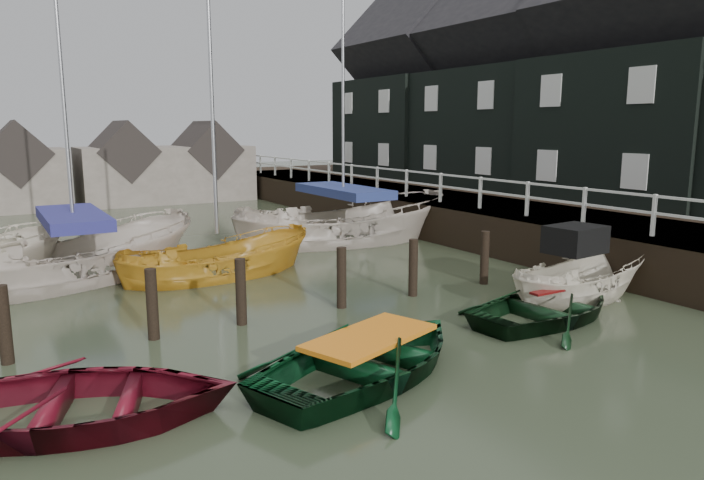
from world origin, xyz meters
TOP-DOWN VIEW (x-y plane):
  - ground at (0.00, 0.00)m, footprint 120.00×120.00m
  - pier at (9.48, 10.00)m, footprint 3.04×32.00m
  - land_strip at (15.00, 10.00)m, footprint 14.00×38.00m
  - quay_houses at (14.99, 8.66)m, footprint 6.52×28.14m
  - mooring_pilings at (-1.11, 3.00)m, footprint 13.72×0.22m
  - far_sheds at (0.83, 26.00)m, footprint 14.00×4.08m
  - rowboat_red at (-4.82, -0.04)m, footprint 5.29×4.52m
  - rowboat_green at (-0.39, -0.71)m, footprint 5.31×4.54m
  - rowboat_dkgreen at (4.57, -0.05)m, footprint 4.23×3.20m
  - motorboat at (6.34, 0.66)m, footprint 4.51×2.05m
  - sailboat_b at (-3.60, 8.90)m, footprint 7.86×5.36m
  - sailboat_c at (-0.18, 7.43)m, footprint 5.76×2.57m
  - sailboat_d at (5.38, 10.15)m, footprint 8.39×4.12m

SIDE VIEW (x-z plane):
  - ground at x=0.00m, z-range 0.00..0.00m
  - land_strip at x=15.00m, z-range -0.75..0.75m
  - rowboat_red at x=-4.82m, z-range -0.46..0.46m
  - rowboat_green at x=-0.39m, z-range -0.46..0.46m
  - rowboat_dkgreen at x=4.57m, z-range -0.41..0.41m
  - sailboat_c at x=-0.18m, z-range -5.01..5.05m
  - sailboat_d at x=5.38m, z-range -6.28..6.40m
  - sailboat_b at x=-3.60m, z-range -6.47..6.59m
  - motorboat at x=6.34m, z-range -1.21..1.40m
  - mooring_pilings at x=-1.11m, z-range -0.40..1.40m
  - pier at x=9.48m, z-range -0.64..2.06m
  - far_sheds at x=0.83m, z-range -0.34..4.06m
  - quay_houses at x=14.99m, z-range 0.68..10.68m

